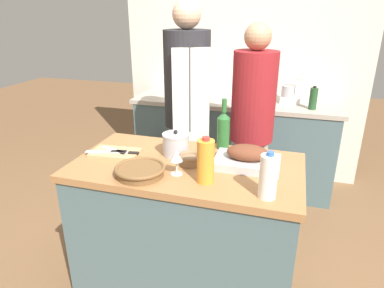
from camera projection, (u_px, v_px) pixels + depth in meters
name	position (u px, v px, depth m)	size (l,w,h in m)	color
kitchen_island	(187.00, 231.00, 2.08)	(1.28, 0.70, 0.91)	#4C666B
back_counter	(233.00, 142.00, 3.49)	(1.98, 0.60, 0.89)	#4C666B
back_wall	(243.00, 55.00, 3.50)	(2.48, 0.10, 2.55)	silver
roasting_pan	(247.00, 158.00, 1.87)	(0.36, 0.25, 0.12)	#BCBCC1
wicker_basket	(140.00, 170.00, 1.77)	(0.27, 0.27, 0.05)	brown
cutting_board	(115.00, 153.00, 2.04)	(0.30, 0.20, 0.02)	tan
stock_pot	(176.00, 144.00, 2.01)	(0.16, 0.16, 0.16)	#B7B7BC
mixing_bowl	(190.00, 159.00, 1.89)	(0.12, 0.12, 0.07)	#846647
juice_jug	(206.00, 161.00, 1.68)	(0.09, 0.09, 0.24)	orange
milk_jug	(268.00, 176.00, 1.54)	(0.08, 0.08, 0.23)	white
wine_bottle_green	(223.00, 129.00, 2.09)	(0.08, 0.08, 0.31)	#28662D
wine_glass_left	(176.00, 157.00, 1.76)	(0.07, 0.07, 0.14)	silver
knife_chef	(108.00, 152.00, 2.03)	(0.24, 0.10, 0.01)	#B7B7BC
knife_paring	(126.00, 152.00, 2.01)	(0.17, 0.05, 0.01)	#B7B7BC
knife_bread	(115.00, 150.00, 2.04)	(0.18, 0.08, 0.01)	#B7B7BC
stand_mixer	(291.00, 89.00, 3.17)	(0.18, 0.14, 0.32)	silver
condiment_bottle_tall	(263.00, 92.00, 3.26)	(0.06, 0.06, 0.18)	maroon
condiment_bottle_short	(313.00, 98.00, 2.98)	(0.07, 0.07, 0.21)	#234C28
person_cook_aproned	(187.00, 109.00, 2.66)	(0.37, 0.39, 1.78)	beige
person_cook_guest	(252.00, 124.00, 2.57)	(0.32, 0.32, 1.63)	beige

